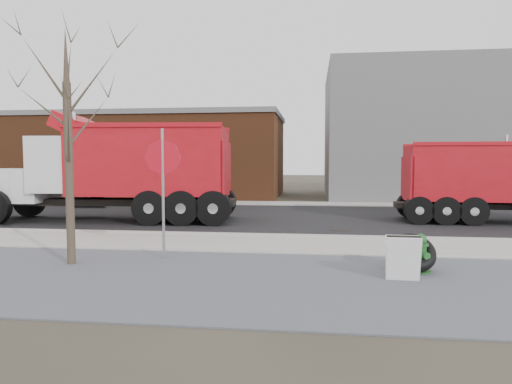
# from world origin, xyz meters

# --- Properties ---
(ground) EXTENTS (120.00, 120.00, 0.00)m
(ground) POSITION_xyz_m (0.00, 0.00, 0.00)
(ground) COLOR #383328
(ground) RESTS_ON ground
(gravel_verge) EXTENTS (60.00, 5.00, 0.03)m
(gravel_verge) POSITION_xyz_m (0.00, -3.50, 0.01)
(gravel_verge) COLOR gray
(gravel_verge) RESTS_ON ground
(sidewalk) EXTENTS (60.00, 2.50, 0.06)m
(sidewalk) POSITION_xyz_m (0.00, 0.25, 0.03)
(sidewalk) COLOR #9E9B93
(sidewalk) RESTS_ON ground
(curb) EXTENTS (60.00, 0.15, 0.11)m
(curb) POSITION_xyz_m (0.00, 1.55, 0.06)
(curb) COLOR #9E9B93
(curb) RESTS_ON ground
(road) EXTENTS (60.00, 9.40, 0.02)m
(road) POSITION_xyz_m (0.00, 6.30, 0.01)
(road) COLOR black
(road) RESTS_ON ground
(far_sidewalk) EXTENTS (60.00, 2.00, 0.06)m
(far_sidewalk) POSITION_xyz_m (0.00, 12.00, 0.03)
(far_sidewalk) COLOR #9E9B93
(far_sidewalk) RESTS_ON ground
(building_grey) EXTENTS (12.00, 10.00, 8.00)m
(building_grey) POSITION_xyz_m (9.00, 18.00, 4.00)
(building_grey) COLOR slate
(building_grey) RESTS_ON ground
(building_brick) EXTENTS (20.20, 8.20, 5.30)m
(building_brick) POSITION_xyz_m (-10.00, 17.00, 2.65)
(building_brick) COLOR brown
(building_brick) RESTS_ON ground
(bare_tree) EXTENTS (3.20, 3.20, 5.20)m
(bare_tree) POSITION_xyz_m (-3.20, -2.60, 3.30)
(bare_tree) COLOR #382D23
(bare_tree) RESTS_ON ground
(fire_hydrant) EXTENTS (0.46, 0.46, 0.82)m
(fire_hydrant) POSITION_xyz_m (4.32, -2.43, 0.38)
(fire_hydrant) COLOR #286426
(fire_hydrant) RESTS_ON ground
(truck_tire) EXTENTS (1.01, 0.94, 0.83)m
(truck_tire) POSITION_xyz_m (4.16, -2.37, 0.42)
(truck_tire) COLOR black
(truck_tire) RESTS_ON ground
(stop_sign) EXTENTS (0.82, 0.20, 3.05)m
(stop_sign) POSITION_xyz_m (-1.35, -1.80, 2.06)
(stop_sign) COLOR gray
(stop_sign) RESTS_ON ground
(sandwich_board) EXTENTS (0.64, 0.41, 0.87)m
(sandwich_board) POSITION_xyz_m (3.82, -3.15, 0.46)
(sandwich_board) COLOR white
(sandwich_board) RESTS_ON ground
(dump_truck_red_a) EXTENTS (8.11, 2.49, 3.27)m
(dump_truck_red_a) POSITION_xyz_m (8.95, 5.70, 1.66)
(dump_truck_red_a) COLOR black
(dump_truck_red_a) RESTS_ON ground
(dump_truck_red_b) EXTENTS (9.69, 3.53, 4.00)m
(dump_truck_red_b) POSITION_xyz_m (-5.21, 4.48, 2.03)
(dump_truck_red_b) COLOR black
(dump_truck_red_b) RESTS_ON ground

